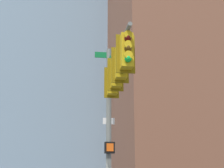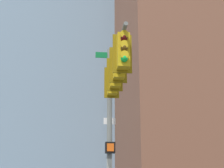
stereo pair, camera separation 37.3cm
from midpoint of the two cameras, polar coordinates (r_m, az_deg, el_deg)
signal_pole_assembly at (r=11.10m, az=-0.41°, el=-0.79°), size 4.88×1.14×6.82m
building_brick_farside at (r=65.01m, az=-14.21°, el=0.03°), size 18.23×18.60×39.15m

